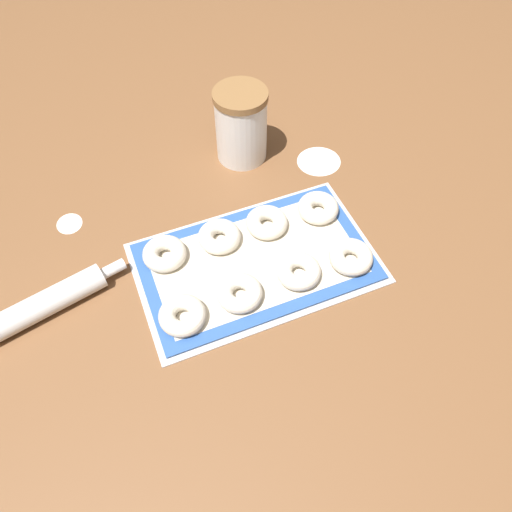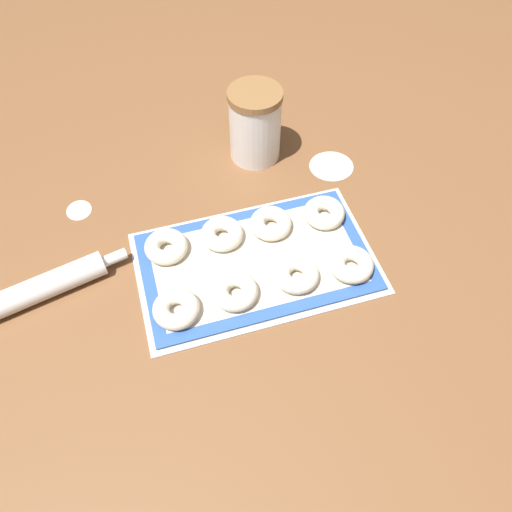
% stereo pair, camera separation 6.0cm
% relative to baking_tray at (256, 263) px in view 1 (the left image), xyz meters
% --- Properties ---
extents(ground_plane, '(2.80, 2.80, 0.00)m').
position_rel_baking_tray_xyz_m(ground_plane, '(-0.01, 0.01, -0.00)').
color(ground_plane, brown).
extents(baking_tray, '(0.50, 0.31, 0.01)m').
position_rel_baking_tray_xyz_m(baking_tray, '(0.00, 0.00, 0.00)').
color(baking_tray, silver).
rests_on(baking_tray, ground_plane).
extents(baking_mat, '(0.47, 0.28, 0.00)m').
position_rel_baking_tray_xyz_m(baking_mat, '(0.00, -0.00, 0.01)').
color(baking_mat, '#2D569E').
rests_on(baking_mat, baking_tray).
extents(bagel_front_far_left, '(0.09, 0.09, 0.03)m').
position_rel_baking_tray_xyz_m(bagel_front_far_left, '(-0.18, -0.08, 0.02)').
color(bagel_front_far_left, silver).
rests_on(bagel_front_far_left, baking_mat).
extents(bagel_front_mid_left, '(0.09, 0.09, 0.03)m').
position_rel_baking_tray_xyz_m(bagel_front_mid_left, '(-0.06, -0.07, 0.02)').
color(bagel_front_mid_left, silver).
rests_on(bagel_front_mid_left, baking_mat).
extents(bagel_front_mid_right, '(0.09, 0.09, 0.03)m').
position_rel_baking_tray_xyz_m(bagel_front_mid_right, '(0.07, -0.07, 0.02)').
color(bagel_front_mid_right, silver).
rests_on(bagel_front_mid_right, baking_mat).
extents(bagel_front_far_right, '(0.09, 0.09, 0.03)m').
position_rel_baking_tray_xyz_m(bagel_front_far_right, '(0.18, -0.08, 0.02)').
color(bagel_front_far_right, silver).
rests_on(bagel_front_far_right, baking_mat).
extents(bagel_back_far_left, '(0.09, 0.09, 0.03)m').
position_rel_baking_tray_xyz_m(bagel_back_far_left, '(-0.17, 0.08, 0.02)').
color(bagel_back_far_left, silver).
rests_on(bagel_back_far_left, baking_mat).
extents(bagel_back_mid_left, '(0.09, 0.09, 0.03)m').
position_rel_baking_tray_xyz_m(bagel_back_mid_left, '(-0.05, 0.08, 0.02)').
color(bagel_back_mid_left, silver).
rests_on(bagel_back_mid_left, baking_mat).
extents(bagel_back_mid_right, '(0.09, 0.09, 0.03)m').
position_rel_baking_tray_xyz_m(bagel_back_mid_right, '(0.06, 0.08, 0.02)').
color(bagel_back_mid_right, silver).
rests_on(bagel_back_mid_right, baking_mat).
extents(bagel_back_far_right, '(0.09, 0.09, 0.03)m').
position_rel_baking_tray_xyz_m(bagel_back_far_right, '(0.18, 0.07, 0.02)').
color(bagel_back_far_right, silver).
rests_on(bagel_back_far_right, baking_mat).
extents(flour_canister, '(0.13, 0.13, 0.18)m').
position_rel_baking_tray_xyz_m(flour_canister, '(0.10, 0.33, 0.09)').
color(flour_canister, white).
rests_on(flour_canister, ground_plane).
extents(rolling_pin, '(0.43, 0.13, 0.05)m').
position_rel_baking_tray_xyz_m(rolling_pin, '(-0.47, 0.04, 0.02)').
color(rolling_pin, silver).
rests_on(rolling_pin, ground_plane).
extents(flour_patch_near, '(0.11, 0.10, 0.00)m').
position_rel_baking_tray_xyz_m(flour_patch_near, '(0.26, 0.23, -0.00)').
color(flour_patch_near, white).
rests_on(flour_patch_near, ground_plane).
extents(flour_patch_far, '(0.06, 0.06, 0.00)m').
position_rel_baking_tray_xyz_m(flour_patch_far, '(-0.35, 0.26, -0.00)').
color(flour_patch_far, white).
rests_on(flour_patch_far, ground_plane).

